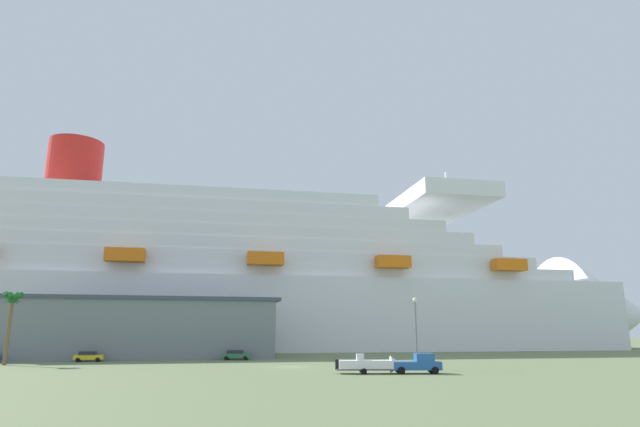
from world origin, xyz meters
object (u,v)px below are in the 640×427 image
at_px(parked_car_green_wagon, 236,355).
at_px(small_boat_on_trailer, 372,365).
at_px(pickup_truck, 418,364).
at_px(street_lamp, 416,323).
at_px(parked_car_yellow_taxi, 89,356).
at_px(cruise_ship, 201,286).
at_px(palm_tree, 12,305).

bearing_deg(parked_car_green_wagon, small_boat_on_trailer, -64.01).
relative_size(pickup_truck, street_lamp, 0.65).
distance_m(pickup_truck, parked_car_yellow_taxi, 52.49).
bearing_deg(parked_car_green_wagon, parked_car_yellow_taxi, -176.05).
bearing_deg(cruise_ship, palm_tree, -113.73).
height_order(street_lamp, parked_car_green_wagon, street_lamp).
distance_m(pickup_truck, parked_car_green_wagon, 37.60).
relative_size(parked_car_green_wagon, parked_car_yellow_taxi, 1.08).
distance_m(cruise_ship, street_lamp, 75.93).
height_order(cruise_ship, palm_tree, cruise_ship).
xyz_separation_m(street_lamp, parked_car_yellow_taxi, (-45.24, 23.49, -4.87)).
bearing_deg(street_lamp, small_boat_on_trailer, -141.10).
height_order(small_boat_on_trailer, palm_tree, palm_tree).
bearing_deg(pickup_truck, small_boat_on_trailer, 172.71).
bearing_deg(palm_tree, parked_car_yellow_taxi, 37.45).
relative_size(pickup_truck, palm_tree, 0.56).
height_order(palm_tree, parked_car_green_wagon, palm_tree).
relative_size(cruise_ship, street_lamp, 28.57).
xyz_separation_m(palm_tree, street_lamp, (54.54, -16.37, -2.62)).
relative_size(cruise_ship, palm_tree, 24.61).
bearing_deg(small_boat_on_trailer, palm_tree, 154.66).
bearing_deg(parked_car_yellow_taxi, pickup_truck, -35.01).
height_order(small_boat_on_trailer, parked_car_green_wagon, small_boat_on_trailer).
bearing_deg(palm_tree, street_lamp, -16.71).
bearing_deg(street_lamp, pickup_truck, -108.79).
distance_m(palm_tree, street_lamp, 57.01).
height_order(pickup_truck, parked_car_green_wagon, pickup_truck).
bearing_deg(palm_tree, cruise_ship, 66.27).
distance_m(palm_tree, parked_car_green_wagon, 34.02).
bearing_deg(street_lamp, parked_car_yellow_taxi, 152.56).
relative_size(cruise_ship, pickup_truck, 43.68).
relative_size(palm_tree, parked_car_green_wagon, 2.12).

